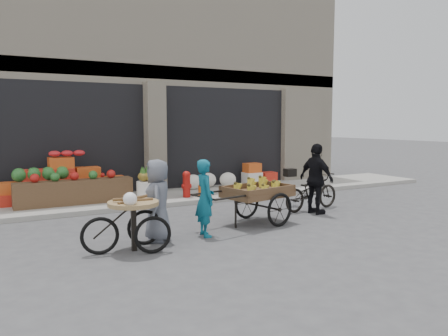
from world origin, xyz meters
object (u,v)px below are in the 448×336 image
vendor_woman (205,198)px  vendor_grey (158,200)px  tricycle_cart (133,217)px  cyclist (316,179)px  fire_hydrant (187,183)px  orange_bucket (204,190)px  bicycle (311,192)px  banana_cart (256,190)px  seated_person (153,179)px  pineapple_bin (147,191)px

vendor_woman → vendor_grey: vendor_grey is taller
tricycle_cart → cyclist: bearing=15.6°
fire_hydrant → tricycle_cart: (-2.63, -3.74, 0.06)m
orange_bucket → bicycle: (1.70, -2.46, 0.18)m
banana_cart → vendor_grey: bearing=175.8°
banana_cart → vendor_grey: size_ratio=1.69×
seated_person → vendor_grey: (-1.36, -4.01, 0.15)m
vendor_grey → fire_hydrant: bearing=170.6°
bicycle → cyclist: size_ratio=1.04×
vendor_woman → tricycle_cart: bearing=108.2°
orange_bucket → tricycle_cart: tricycle_cart is taller
cyclist → vendor_woman: bearing=93.0°
pineapple_bin → tricycle_cart: bearing=-112.0°
vendor_woman → bicycle: vendor_woman is taller
bicycle → cyclist: bearing=146.6°
seated_person → bicycle: bearing=-57.5°
pineapple_bin → seated_person: 0.75m
vendor_grey → bicycle: 4.35m
pineapple_bin → orange_bucket: pineapple_bin is taller
fire_hydrant → banana_cart: bearing=-86.1°
fire_hydrant → orange_bucket: (0.50, -0.05, -0.23)m
orange_bucket → vendor_woman: 3.82m
vendor_woman → cyclist: cyclist is taller
seated_person → pineapple_bin: bearing=-133.7°
banana_cart → vendor_woman: (-1.37, -0.37, 0.01)m
fire_hydrant → vendor_woman: size_ratio=0.49×
pineapple_bin → vendor_woman: vendor_woman is taller
fire_hydrant → banana_cart: (0.21, -3.09, 0.22)m
orange_bucket → cyclist: 3.28m
seated_person → fire_hydrant: bearing=-52.9°
fire_hydrant → vendor_woman: bearing=-108.6°
orange_bucket → banana_cart: bearing=-95.5°
vendor_grey → bicycle: (4.26, 0.85, -0.29)m
pineapple_bin → vendor_woman: bearing=-91.0°
vendor_woman → vendor_grey: size_ratio=0.98×
fire_hydrant → seated_person: (-0.70, 0.65, 0.08)m
banana_cart → fire_hydrant: bearing=83.0°
fire_hydrant → seated_person: bearing=137.1°
pineapple_bin → vendor_grey: vendor_grey is taller
seated_person → banana_cart: (0.91, -3.74, 0.13)m
pineapple_bin → tricycle_cart: size_ratio=0.36×
banana_cart → seated_person: bearing=92.8°
pineapple_bin → fire_hydrant: fire_hydrant is taller
banana_cart → vendor_woman: bearing=-175.8°
pineapple_bin → bicycle: bearing=-37.8°
tricycle_cart → vendor_woman: bearing=16.1°
fire_hydrant → vendor_woman: vendor_woman is taller
tricycle_cart → banana_cart: bearing=18.3°
seated_person → tricycle_cart: seated_person is taller
banana_cart → tricycle_cart: banana_cart is taller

